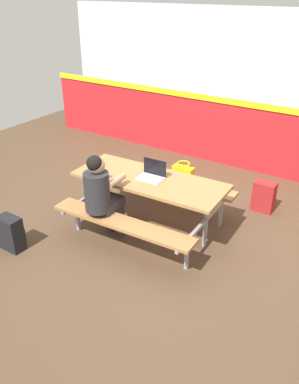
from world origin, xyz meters
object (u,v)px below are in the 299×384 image
(tote_bag_bright, at_px, (183,177))
(laptop_silver, at_px, (152,174))
(backpack_dark, at_px, (11,233))
(satchel_spare, at_px, (264,197))
(picnic_table_main, at_px, (150,190))
(student_nearer, at_px, (101,192))

(tote_bag_bright, bearing_deg, laptop_silver, -79.39)
(backpack_dark, xyz_separation_m, satchel_spare, (2.25, 2.60, 0.00))
(picnic_table_main, height_order, backpack_dark, picnic_table_main)
(picnic_table_main, xyz_separation_m, tote_bag_bright, (-0.22, 1.29, -0.38))
(picnic_table_main, distance_m, student_nearer, 0.66)
(backpack_dark, distance_m, tote_bag_bright, 2.75)
(student_nearer, relative_size, satchel_spare, 2.74)
(picnic_table_main, height_order, laptop_silver, laptop_silver)
(student_nearer, distance_m, laptop_silver, 0.69)
(tote_bag_bright, bearing_deg, backpack_dark, -109.92)
(laptop_silver, relative_size, satchel_spare, 0.75)
(picnic_table_main, bearing_deg, laptop_silver, 70.04)
(laptop_silver, distance_m, tote_bag_bright, 1.41)
(backpack_dark, relative_size, tote_bag_bright, 1.02)
(picnic_table_main, height_order, satchel_spare, picnic_table_main)
(student_nearer, relative_size, backpack_dark, 2.74)
(student_nearer, bearing_deg, laptop_silver, 62.06)
(picnic_table_main, relative_size, student_nearer, 1.64)
(picnic_table_main, distance_m, tote_bag_bright, 1.37)
(laptop_silver, bearing_deg, student_nearer, -117.94)
(tote_bag_bright, bearing_deg, picnic_table_main, -80.29)
(laptop_silver, bearing_deg, satchel_spare, 49.78)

